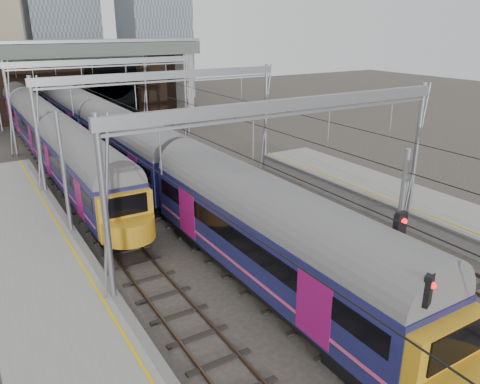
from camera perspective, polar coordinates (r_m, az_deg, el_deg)
ground at (r=17.80m, az=22.34°, el=-19.01°), size 160.00×160.00×0.00m
tracks at (r=27.70m, az=-2.89°, el=-3.02°), size 14.40×80.00×0.22m
overhead_line at (r=31.70m, az=-8.84°, el=11.97°), size 16.80×80.00×8.00m
retaining_wall at (r=61.30m, az=-18.91°, el=12.70°), size 28.00×2.75×9.00m
overbridge at (r=54.98m, az=-19.25°, el=15.06°), size 28.00×3.00×9.25m
train_main at (r=41.94m, az=-16.96°, el=7.68°), size 2.96×68.39×5.04m
train_second at (r=53.18m, az=-24.68°, el=9.01°), size 2.76×63.84×4.76m
signal_near_left at (r=13.65m, az=20.78°, el=-15.78°), size 0.39×0.47×4.86m
signal_near_centre at (r=16.03m, az=18.02°, el=-8.83°), size 0.38×0.48×5.31m
equip_cover_a at (r=19.60m, az=7.17°, el=-13.40°), size 0.98×0.78×0.10m
equip_cover_b at (r=22.59m, az=7.83°, el=-8.64°), size 0.90×0.69×0.10m
equip_cover_c at (r=24.02m, az=6.98°, el=-6.78°), size 1.02×0.84×0.10m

